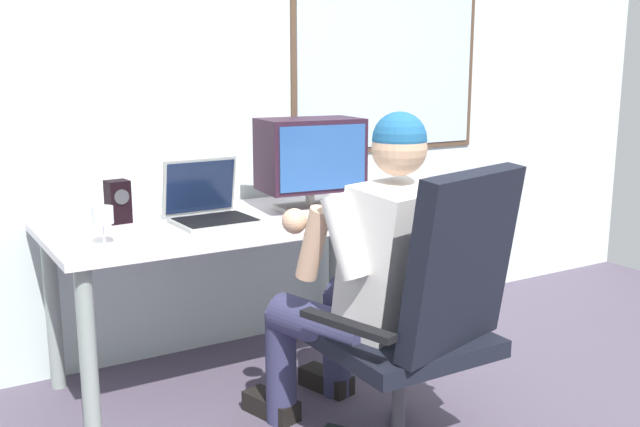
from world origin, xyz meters
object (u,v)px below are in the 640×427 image
(laptop, at_px, (208,205))
(desk_speaker, at_px, (118,202))
(desk, at_px, (234,241))
(office_chair, at_px, (430,306))
(wine_glass, at_px, (103,218))
(crt_monitor, at_px, (310,156))
(person_seated, at_px, (369,272))

(laptop, height_order, desk_speaker, laptop)
(desk, distance_m, office_chair, 1.01)
(desk, relative_size, wine_glass, 10.82)
(crt_monitor, distance_m, laptop, 0.51)
(crt_monitor, bearing_deg, person_seated, -102.85)
(office_chair, distance_m, wine_glass, 1.20)
(person_seated, bearing_deg, desk, 107.22)
(crt_monitor, relative_size, wine_glass, 3.25)
(laptop, bearing_deg, wine_glass, -157.62)
(person_seated, bearing_deg, desk_speaker, 127.13)
(crt_monitor, bearing_deg, laptop, 177.72)
(wine_glass, xyz_separation_m, desk_speaker, (0.15, 0.35, -0.01))
(desk, xyz_separation_m, office_chair, (0.28, -0.96, -0.06))
(person_seated, xyz_separation_m, wine_glass, (-0.81, 0.51, 0.20))
(laptop, bearing_deg, office_chair, -68.30)
(office_chair, bearing_deg, laptop, 111.70)
(office_chair, height_order, person_seated, person_seated)
(office_chair, relative_size, laptop, 3.11)
(desk, height_order, office_chair, office_chair)
(desk, relative_size, desk_speaker, 8.77)
(laptop, relative_size, desk_speaker, 1.90)
(office_chair, xyz_separation_m, crt_monitor, (0.09, 0.96, 0.40))
(desk, relative_size, crt_monitor, 3.33)
(office_chair, xyz_separation_m, wine_glass, (-0.87, 0.78, 0.26))
(person_seated, relative_size, desk_speaker, 6.87)
(office_chair, bearing_deg, desk, 106.33)
(person_seated, height_order, crt_monitor, person_seated)
(crt_monitor, height_order, wine_glass, crt_monitor)
(person_seated, xyz_separation_m, laptop, (-0.32, 0.71, 0.16))
(desk, bearing_deg, laptop, 172.96)
(laptop, bearing_deg, desk_speaker, 155.27)
(office_chair, distance_m, crt_monitor, 1.04)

